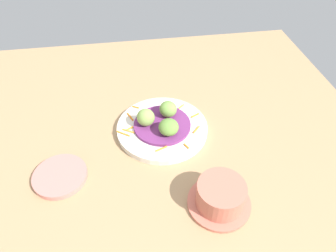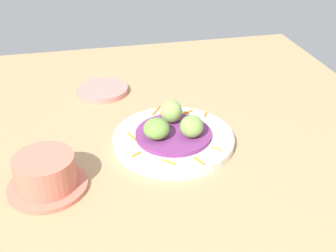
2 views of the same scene
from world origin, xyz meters
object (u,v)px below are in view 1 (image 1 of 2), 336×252
guac_scoop_left (169,127)px  main_plate (161,128)px  side_plate_small (60,176)px  terracotta_bowl (220,196)px  guac_scoop_center (168,109)px  guac_scoop_right (146,117)px

guac_scoop_left → main_plate: bearing=-157.6°
side_plate_small → main_plate: bearing=115.3°
main_plate → terracotta_bowl: bearing=20.9°
guac_scoop_center → side_plate_small: 30.94cm
guac_scoop_left → guac_scoop_right: size_ratio=1.09×
main_plate → guac_scoop_left: (3.53, 1.45, 3.61)cm
guac_scoop_right → terracotta_bowl: 27.44cm
main_plate → guac_scoop_right: bearing=-97.6°
guac_scoop_right → main_plate: bearing=82.4°
guac_scoop_center → guac_scoop_right: 6.61cm
main_plate → terracotta_bowl: 25.43cm
side_plate_small → terracotta_bowl: 35.81cm
guac_scoop_right → guac_scoop_center: bearing=112.4°
guac_scoop_left → side_plate_small: guac_scoop_left is taller
main_plate → guac_scoop_center: guac_scoop_center is taller
guac_scoop_center → side_plate_small: size_ratio=0.38×
guac_scoop_left → guac_scoop_right: bearing=-127.6°
main_plate → guac_scoop_center: bearing=142.4°
guac_scoop_center → side_plate_small: bearing=-61.4°
guac_scoop_left → guac_scoop_center: guac_scoop_center is taller
guac_scoop_left → side_plate_small: (8.13, -26.08, -3.77)cm
main_plate → guac_scoop_center: size_ratio=5.15×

